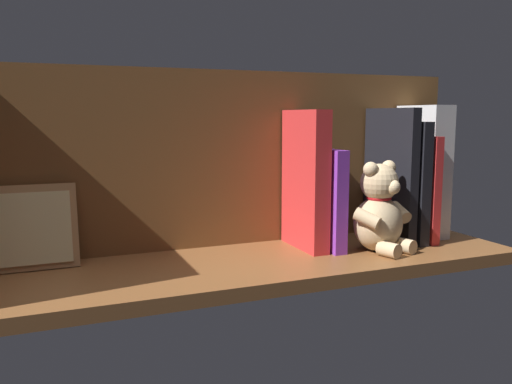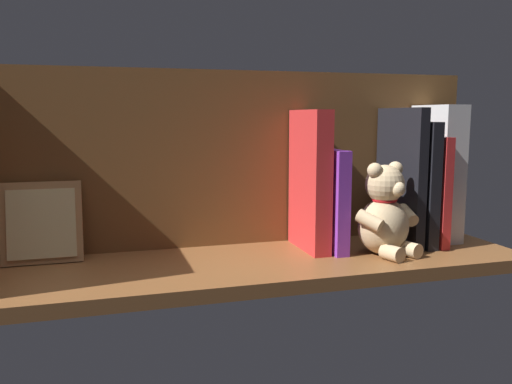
# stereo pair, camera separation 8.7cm
# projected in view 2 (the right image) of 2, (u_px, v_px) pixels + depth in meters

# --- Properties ---
(ground_plane) EXTENTS (0.91, 0.27, 0.02)m
(ground_plane) POSITION_uv_depth(u_px,v_px,m) (256.00, 264.00, 0.89)
(ground_plane) COLOR brown
(shelf_back_panel) EXTENTS (0.91, 0.02, 0.32)m
(shelf_back_panel) POSITION_uv_depth(u_px,v_px,m) (239.00, 159.00, 0.97)
(shelf_back_panel) COLOR brown
(shelf_back_panel) RESTS_ON ground_plane
(dictionary_thick_white) EXTENTS (0.05, 0.12, 0.26)m
(dictionary_thick_white) POSITION_uv_depth(u_px,v_px,m) (437.00, 173.00, 1.01)
(dictionary_thick_white) COLOR silver
(dictionary_thick_white) RESTS_ON ground_plane
(book_0) EXTENTS (0.02, 0.15, 0.20)m
(book_0) POSITION_uv_depth(u_px,v_px,m) (424.00, 189.00, 0.99)
(book_0) COLOR red
(book_0) RESTS_ON ground_plane
(book_1) EXTENTS (0.02, 0.15, 0.23)m
(book_1) POSITION_uv_depth(u_px,v_px,m) (412.00, 183.00, 0.98)
(book_1) COLOR black
(book_1) RESTS_ON ground_plane
(book_2) EXTENTS (0.02, 0.15, 0.25)m
(book_2) POSITION_uv_depth(u_px,v_px,m) (400.00, 177.00, 0.98)
(book_2) COLOR black
(book_2) RESTS_ON ground_plane
(teddy_bear) EXTENTS (0.12, 0.12, 0.16)m
(teddy_bear) POSITION_uv_depth(u_px,v_px,m) (385.00, 214.00, 0.90)
(teddy_bear) COLOR #D1B284
(teddy_bear) RESTS_ON ground_plane
(book_3) EXTENTS (0.02, 0.14, 0.18)m
(book_3) POSITION_uv_depth(u_px,v_px,m) (327.00, 199.00, 0.94)
(book_3) COLOR purple
(book_3) RESTS_ON ground_plane
(book_4) EXTENTS (0.03, 0.13, 0.25)m
(book_4) POSITION_uv_depth(u_px,v_px,m) (310.00, 180.00, 0.93)
(book_4) COLOR red
(book_4) RESTS_ON ground_plane
(picture_frame_leaning) EXTENTS (0.12, 0.04, 0.13)m
(picture_frame_leaning) POSITION_uv_depth(u_px,v_px,m) (42.00, 223.00, 0.86)
(picture_frame_leaning) COLOR #A87A4C
(picture_frame_leaning) RESTS_ON ground_plane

